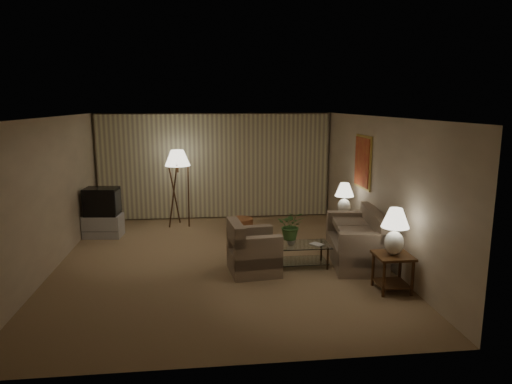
{
  "coord_description": "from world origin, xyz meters",
  "views": [
    {
      "loc": [
        -0.28,
        -8.22,
        2.94
      ],
      "look_at": [
        0.73,
        0.6,
        1.21
      ],
      "focal_mm": 32.0,
      "sensor_mm": 36.0,
      "label": 1
    }
  ],
  "objects_px": {
    "crt_tv": "(102,201)",
    "ottoman": "(241,226)",
    "side_table_near": "(393,266)",
    "floor_lamp": "(178,187)",
    "sofa": "(356,242)",
    "vase": "(291,241)",
    "coffee_table": "(299,252)",
    "tv_cabinet": "(103,226)",
    "armchair": "(254,252)",
    "side_table_far": "(343,224)",
    "table_lamp_far": "(344,196)",
    "table_lamp_near": "(395,227)"
  },
  "relations": [
    {
      "from": "coffee_table",
      "to": "ottoman",
      "type": "distance_m",
      "value": 2.35
    },
    {
      "from": "sofa",
      "to": "crt_tv",
      "type": "xyz_separation_m",
      "value": [
        -5.05,
        2.27,
        0.42
      ]
    },
    {
      "from": "armchair",
      "to": "side_table_far",
      "type": "xyz_separation_m",
      "value": [
        2.1,
        1.54,
        0.04
      ]
    },
    {
      "from": "ottoman",
      "to": "coffee_table",
      "type": "bearing_deg",
      "value": -67.73
    },
    {
      "from": "side_table_far",
      "to": "coffee_table",
      "type": "distance_m",
      "value": 1.84
    },
    {
      "from": "coffee_table",
      "to": "sofa",
      "type": "bearing_deg",
      "value": 5.21
    },
    {
      "from": "side_table_far",
      "to": "ottoman",
      "type": "height_order",
      "value": "side_table_far"
    },
    {
      "from": "armchair",
      "to": "side_table_near",
      "type": "height_order",
      "value": "armchair"
    },
    {
      "from": "side_table_far",
      "to": "ottoman",
      "type": "distance_m",
      "value": 2.3
    },
    {
      "from": "armchair",
      "to": "ottoman",
      "type": "distance_m",
      "value": 2.38
    },
    {
      "from": "side_table_far",
      "to": "vase",
      "type": "height_order",
      "value": "side_table_far"
    },
    {
      "from": "side_table_near",
      "to": "floor_lamp",
      "type": "distance_m",
      "value": 5.66
    },
    {
      "from": "side_table_far",
      "to": "coffee_table",
      "type": "relative_size",
      "value": 0.55
    },
    {
      "from": "armchair",
      "to": "table_lamp_far",
      "type": "height_order",
      "value": "table_lamp_far"
    },
    {
      "from": "tv_cabinet",
      "to": "ottoman",
      "type": "distance_m",
      "value": 3.07
    },
    {
      "from": "table_lamp_near",
      "to": "ottoman",
      "type": "relative_size",
      "value": 1.33
    },
    {
      "from": "floor_lamp",
      "to": "sofa",
      "type": "bearing_deg",
      "value": -41.46
    },
    {
      "from": "side_table_near",
      "to": "coffee_table",
      "type": "height_order",
      "value": "side_table_near"
    },
    {
      "from": "side_table_near",
      "to": "ottoman",
      "type": "distance_m",
      "value": 4.05
    },
    {
      "from": "ottoman",
      "to": "side_table_near",
      "type": "bearing_deg",
      "value": -58.04
    },
    {
      "from": "crt_tv",
      "to": "side_table_far",
      "type": "bearing_deg",
      "value": -5.18
    },
    {
      "from": "side_table_near",
      "to": "floor_lamp",
      "type": "xyz_separation_m",
      "value": [
        -3.56,
        4.36,
        0.56
      ]
    },
    {
      "from": "crt_tv",
      "to": "ottoman",
      "type": "height_order",
      "value": "crt_tv"
    },
    {
      "from": "table_lamp_far",
      "to": "vase",
      "type": "relative_size",
      "value": 4.41
    },
    {
      "from": "sofa",
      "to": "vase",
      "type": "distance_m",
      "value": 1.26
    },
    {
      "from": "table_lamp_far",
      "to": "crt_tv",
      "type": "xyz_separation_m",
      "value": [
        -5.2,
        1.02,
        -0.2
      ]
    },
    {
      "from": "table_lamp_near",
      "to": "ottoman",
      "type": "xyz_separation_m",
      "value": [
        -2.14,
        3.43,
        -0.85
      ]
    },
    {
      "from": "sofa",
      "to": "coffee_table",
      "type": "height_order",
      "value": "sofa"
    },
    {
      "from": "armchair",
      "to": "floor_lamp",
      "type": "xyz_separation_m",
      "value": [
        -1.46,
        3.3,
        0.6
      ]
    },
    {
      "from": "side_table_near",
      "to": "floor_lamp",
      "type": "height_order",
      "value": "floor_lamp"
    },
    {
      "from": "coffee_table",
      "to": "tv_cabinet",
      "type": "distance_m",
      "value": 4.61
    },
    {
      "from": "crt_tv",
      "to": "floor_lamp",
      "type": "relative_size",
      "value": 0.41
    },
    {
      "from": "sofa",
      "to": "armchair",
      "type": "xyz_separation_m",
      "value": [
        -1.95,
        -0.29,
        -0.02
      ]
    },
    {
      "from": "ottoman",
      "to": "table_lamp_far",
      "type": "bearing_deg",
      "value": -21.16
    },
    {
      "from": "crt_tv",
      "to": "tv_cabinet",
      "type": "bearing_deg",
      "value": 0.0
    },
    {
      "from": "floor_lamp",
      "to": "vase",
      "type": "distance_m",
      "value": 3.82
    },
    {
      "from": "sofa",
      "to": "floor_lamp",
      "type": "distance_m",
      "value": 4.59
    },
    {
      "from": "table_lamp_far",
      "to": "floor_lamp",
      "type": "distance_m",
      "value": 3.97
    },
    {
      "from": "armchair",
      "to": "table_lamp_near",
      "type": "bearing_deg",
      "value": -123.2
    },
    {
      "from": "vase",
      "to": "tv_cabinet",
      "type": "bearing_deg",
      "value": 148.11
    },
    {
      "from": "side_table_far",
      "to": "coffee_table",
      "type": "xyz_separation_m",
      "value": [
        -1.25,
        -1.35,
        -0.13
      ]
    },
    {
      "from": "floor_lamp",
      "to": "vase",
      "type": "relative_size",
      "value": 11.8
    },
    {
      "from": "crt_tv",
      "to": "ottoman",
      "type": "distance_m",
      "value": 3.13
    },
    {
      "from": "ottoman",
      "to": "floor_lamp",
      "type": "bearing_deg",
      "value": 146.67
    },
    {
      "from": "tv_cabinet",
      "to": "ottoman",
      "type": "bearing_deg",
      "value": 2.35
    },
    {
      "from": "side_table_far",
      "to": "tv_cabinet",
      "type": "distance_m",
      "value": 5.3
    },
    {
      "from": "side_table_near",
      "to": "side_table_far",
      "type": "height_order",
      "value": "same"
    },
    {
      "from": "ottoman",
      "to": "table_lamp_near",
      "type": "bearing_deg",
      "value": -58.04
    },
    {
      "from": "table_lamp_near",
      "to": "table_lamp_far",
      "type": "distance_m",
      "value": 2.6
    },
    {
      "from": "tv_cabinet",
      "to": "side_table_far",
      "type": "bearing_deg",
      "value": -5.18
    }
  ]
}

